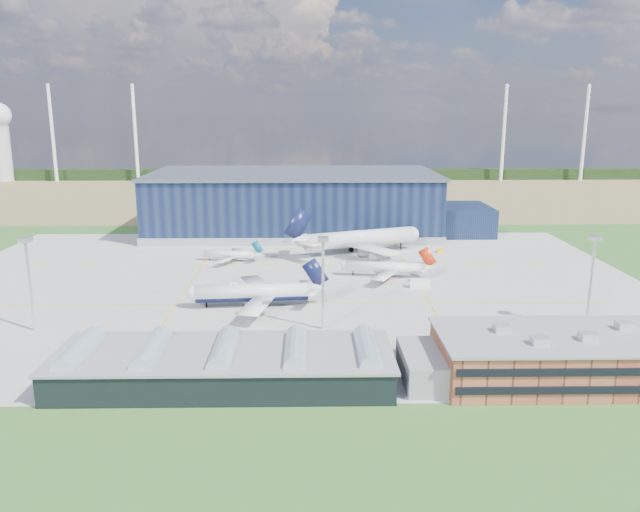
{
  "coord_description": "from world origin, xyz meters",
  "views": [
    {
      "loc": [
        6.85,
        -174.28,
        52.48
      ],
      "look_at": [
        9.97,
        10.15,
        8.86
      ],
      "focal_mm": 35.0,
      "sensor_mm": 36.0,
      "label": 1
    }
  ],
  "objects_px": {
    "car_b": "(574,353)",
    "car_a": "(284,353)",
    "light_mast_east": "(592,267)",
    "gse_tug_c": "(441,251)",
    "hangar": "(300,205)",
    "airliner_widebody": "(360,230)",
    "light_mast_center": "(323,268)",
    "gse_van_a": "(420,283)",
    "airliner_navy": "(252,284)",
    "airliner_red": "(384,262)",
    "gse_tug_b": "(385,350)",
    "ops_building": "(554,357)",
    "airstair": "(235,294)",
    "airliner_regional": "(229,251)",
    "gse_tug_a": "(87,342)",
    "gse_cart_b": "(219,255)",
    "light_mast_west": "(28,269)"
  },
  "relations": [
    {
      "from": "car_b",
      "to": "car_a",
      "type": "bearing_deg",
      "value": 81.19
    },
    {
      "from": "light_mast_east",
      "to": "gse_tug_c",
      "type": "relative_size",
      "value": 6.37
    },
    {
      "from": "gse_tug_c",
      "to": "car_b",
      "type": "height_order",
      "value": "gse_tug_c"
    },
    {
      "from": "car_b",
      "to": "hangar",
      "type": "bearing_deg",
      "value": 15.55
    },
    {
      "from": "airliner_widebody",
      "to": "gse_tug_c",
      "type": "bearing_deg",
      "value": -17.82
    },
    {
      "from": "light_mast_center",
      "to": "gse_van_a",
      "type": "bearing_deg",
      "value": 49.87
    },
    {
      "from": "light_mast_center",
      "to": "airliner_navy",
      "type": "height_order",
      "value": "light_mast_center"
    },
    {
      "from": "light_mast_east",
      "to": "airliner_red",
      "type": "xyz_separation_m",
      "value": [
        -44.63,
        47.92,
        -10.35
      ]
    },
    {
      "from": "airliner_widebody",
      "to": "gse_tug_b",
      "type": "distance_m",
      "value": 96.8
    },
    {
      "from": "light_mast_center",
      "to": "ops_building",
      "type": "bearing_deg",
      "value": -33.69
    },
    {
      "from": "gse_tug_b",
      "to": "airstair",
      "type": "xyz_separation_m",
      "value": [
        -37.69,
        39.87,
        1.04
      ]
    },
    {
      "from": "light_mast_center",
      "to": "car_a",
      "type": "xyz_separation_m",
      "value": [
        -8.75,
        -16.86,
        -14.83
      ]
    },
    {
      "from": "hangar",
      "to": "airliner_regional",
      "type": "distance_m",
      "value": 60.5
    },
    {
      "from": "gse_tug_b",
      "to": "car_b",
      "type": "relative_size",
      "value": 0.8
    },
    {
      "from": "airliner_red",
      "to": "gse_tug_b",
      "type": "xyz_separation_m",
      "value": [
        -7.02,
        -63.39,
        -4.45
      ]
    },
    {
      "from": "airstair",
      "to": "car_a",
      "type": "height_order",
      "value": "airstair"
    },
    {
      "from": "ops_building",
      "to": "gse_tug_a",
      "type": "xyz_separation_m",
      "value": [
        -99.09,
        20.31,
        -4.01
      ]
    },
    {
      "from": "gse_tug_c",
      "to": "airliner_red",
      "type": "bearing_deg",
      "value": -117.4
    },
    {
      "from": "gse_tug_a",
      "to": "gse_tug_b",
      "type": "height_order",
      "value": "gse_tug_a"
    },
    {
      "from": "gse_cart_b",
      "to": "gse_tug_a",
      "type": "bearing_deg",
      "value": -154.28
    },
    {
      "from": "airliner_red",
      "to": "gse_tug_a",
      "type": "bearing_deg",
      "value": 48.92
    },
    {
      "from": "hangar",
      "to": "light_mast_center",
      "type": "distance_m",
      "value": 125.07
    },
    {
      "from": "gse_cart_b",
      "to": "airliner_red",
      "type": "bearing_deg",
      "value": -79.27
    },
    {
      "from": "light_mast_east",
      "to": "gse_tug_b",
      "type": "relative_size",
      "value": 7.93
    },
    {
      "from": "light_mast_center",
      "to": "airliner_navy",
      "type": "distance_m",
      "value": 27.58
    },
    {
      "from": "airliner_navy",
      "to": "gse_tug_a",
      "type": "relative_size",
      "value": 10.54
    },
    {
      "from": "gse_tug_b",
      "to": "gse_cart_b",
      "type": "relative_size",
      "value": 0.89
    },
    {
      "from": "airliner_regional",
      "to": "gse_cart_b",
      "type": "distance_m",
      "value": 8.42
    },
    {
      "from": "gse_tug_b",
      "to": "car_a",
      "type": "height_order",
      "value": "gse_tug_b"
    },
    {
      "from": "light_mast_west",
      "to": "gse_tug_b",
      "type": "relative_size",
      "value": 7.93
    },
    {
      "from": "light_mast_east",
      "to": "gse_cart_b",
      "type": "distance_m",
      "value": 127.52
    },
    {
      "from": "light_mast_east",
      "to": "airliner_widebody",
      "type": "bearing_deg",
      "value": 121.49
    },
    {
      "from": "gse_van_a",
      "to": "airliner_regional",
      "type": "bearing_deg",
      "value": 66.67
    },
    {
      "from": "light_mast_east",
      "to": "airliner_navy",
      "type": "relative_size",
      "value": 0.58
    },
    {
      "from": "airliner_widebody",
      "to": "car_b",
      "type": "xyz_separation_m",
      "value": [
        38.97,
        -98.94,
        -8.4
      ]
    },
    {
      "from": "airliner_red",
      "to": "airstair",
      "type": "height_order",
      "value": "airliner_red"
    },
    {
      "from": "airliner_regional",
      "to": "gse_tug_b",
      "type": "relative_size",
      "value": 8.15
    },
    {
      "from": "gse_tug_b",
      "to": "light_mast_east",
      "type": "bearing_deg",
      "value": 22.18
    },
    {
      "from": "hangar",
      "to": "gse_cart_b",
      "type": "bearing_deg",
      "value": -120.78
    },
    {
      "from": "light_mast_west",
      "to": "airliner_regional",
      "type": "relative_size",
      "value": 0.97
    },
    {
      "from": "light_mast_center",
      "to": "airliner_widebody",
      "type": "bearing_deg",
      "value": 79.21
    },
    {
      "from": "light_mast_west",
      "to": "car_a",
      "type": "relative_size",
      "value": 6.52
    },
    {
      "from": "hangar",
      "to": "ops_building",
      "type": "height_order",
      "value": "hangar"
    },
    {
      "from": "airliner_regional",
      "to": "gse_tug_b",
      "type": "distance_m",
      "value": 96.64
    },
    {
      "from": "gse_tug_b",
      "to": "car_a",
      "type": "distance_m",
      "value": 22.15
    },
    {
      "from": "hangar",
      "to": "light_mast_west",
      "type": "relative_size",
      "value": 6.3
    },
    {
      "from": "airliner_regional",
      "to": "light_mast_center",
      "type": "bearing_deg",
      "value": 124.7
    },
    {
      "from": "airliner_red",
      "to": "airliner_regional",
      "type": "bearing_deg",
      "value": -11.83
    },
    {
      "from": "hangar",
      "to": "gse_van_a",
      "type": "relative_size",
      "value": 24.0
    },
    {
      "from": "hangar",
      "to": "gse_tug_c",
      "type": "height_order",
      "value": "hangar"
    }
  ]
}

